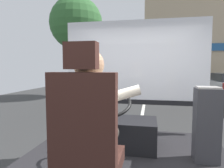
{
  "coord_description": "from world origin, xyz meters",
  "views": [
    {
      "loc": [
        0.28,
        -1.88,
        1.73
      ],
      "look_at": [
        -0.38,
        1.45,
        1.45
      ],
      "focal_mm": 31.51,
      "sensor_mm": 36.0,
      "label": 1
    }
  ],
  "objects_px": {
    "bus_driver": "(91,116)",
    "fare_box": "(207,124)",
    "driver_seat": "(87,146)",
    "steering_console": "(117,132)"
  },
  "relations": [
    {
      "from": "bus_driver",
      "to": "fare_box",
      "type": "relative_size",
      "value": 0.92
    },
    {
      "from": "bus_driver",
      "to": "fare_box",
      "type": "bearing_deg",
      "value": 41.78
    },
    {
      "from": "bus_driver",
      "to": "steering_console",
      "type": "height_order",
      "value": "bus_driver"
    },
    {
      "from": "steering_console",
      "to": "driver_seat",
      "type": "bearing_deg",
      "value": -90.0
    },
    {
      "from": "driver_seat",
      "to": "steering_console",
      "type": "height_order",
      "value": "driver_seat"
    },
    {
      "from": "steering_console",
      "to": "fare_box",
      "type": "bearing_deg",
      "value": -9.93
    },
    {
      "from": "bus_driver",
      "to": "fare_box",
      "type": "height_order",
      "value": "bus_driver"
    },
    {
      "from": "driver_seat",
      "to": "steering_console",
      "type": "distance_m",
      "value": 1.34
    },
    {
      "from": "driver_seat",
      "to": "bus_driver",
      "type": "xyz_separation_m",
      "value": [
        0.0,
        0.1,
        0.2
      ]
    },
    {
      "from": "fare_box",
      "to": "bus_driver",
      "type": "bearing_deg",
      "value": -138.22
    }
  ]
}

